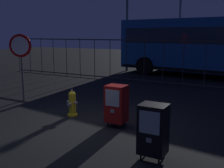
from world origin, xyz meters
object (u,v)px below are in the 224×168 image
object	(u,v)px
newspaper_box_primary	(153,129)
stop_sign	(21,53)
traffic_cone	(114,99)
fire_hydrant	(72,103)
street_light_near_left	(180,14)
bus_near	(222,45)
newspaper_box_secondary	(116,104)
street_light_near_right	(127,6)

from	to	relation	value
newspaper_box_primary	stop_sign	size ratio (longest dim) A/B	0.46
stop_sign	traffic_cone	distance (m)	3.47
fire_hydrant	street_light_near_left	xyz separation A→B (m)	(-0.96, 14.42, 3.34)
newspaper_box_primary	stop_sign	bearing A→B (deg)	159.56
newspaper_box_primary	stop_sign	world-z (taller)	stop_sign
bus_near	stop_sign	bearing A→B (deg)	-116.05
traffic_cone	street_light_near_left	bearing A→B (deg)	96.83
stop_sign	bus_near	bearing A→B (deg)	57.22
fire_hydrant	stop_sign	distance (m)	2.87
fire_hydrant	bus_near	world-z (taller)	bus_near
fire_hydrant	traffic_cone	bearing A→B (deg)	65.22
newspaper_box_secondary	street_light_near_right	distance (m)	10.74
newspaper_box_secondary	street_light_near_left	world-z (taller)	street_light_near_left
fire_hydrant	street_light_near_right	world-z (taller)	street_light_near_right
newspaper_box_primary	street_light_near_left	size ratio (longest dim) A/B	0.16
fire_hydrant	street_light_near_right	bearing A→B (deg)	106.66
stop_sign	street_light_near_left	size ratio (longest dim) A/B	0.35
newspaper_box_primary	traffic_cone	size ratio (longest dim) A/B	1.92
newspaper_box_primary	traffic_cone	distance (m)	3.55
newspaper_box_secondary	street_light_near_right	size ratio (longest dim) A/B	0.15
newspaper_box_primary	newspaper_box_secondary	size ratio (longest dim) A/B	1.00
stop_sign	street_light_near_left	bearing A→B (deg)	83.62
newspaper_box_secondary	street_light_near_right	world-z (taller)	street_light_near_right
bus_near	street_light_near_left	size ratio (longest dim) A/B	1.71
newspaper_box_secondary	stop_sign	world-z (taller)	stop_sign
newspaper_box_primary	bus_near	bearing A→B (deg)	90.67
street_light_near_left	street_light_near_right	bearing A→B (deg)	-108.55
bus_near	street_light_near_right	xyz separation A→B (m)	(-5.48, 0.40, 2.16)
traffic_cone	street_light_near_right	xyz separation A→B (m)	(-3.34, 7.83, 3.61)
street_light_near_left	fire_hydrant	bearing A→B (deg)	-86.18
street_light_near_right	stop_sign	bearing A→B (deg)	-88.49
street_light_near_right	fire_hydrant	bearing A→B (deg)	-73.34
street_light_near_right	traffic_cone	bearing A→B (deg)	-66.89
street_light_near_left	newspaper_box_secondary	bearing A→B (deg)	-80.54
fire_hydrant	bus_near	size ratio (longest dim) A/B	0.07
bus_near	street_light_near_right	bearing A→B (deg)	-177.41
newspaper_box_primary	street_light_near_right	distance (m)	12.39
stop_sign	traffic_cone	bearing A→B (deg)	13.04
newspaper_box_secondary	bus_near	bearing A→B (deg)	81.88
traffic_cone	bus_near	size ratio (longest dim) A/B	0.05
stop_sign	traffic_cone	world-z (taller)	stop_sign
bus_near	newspaper_box_primary	bearing A→B (deg)	-82.61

